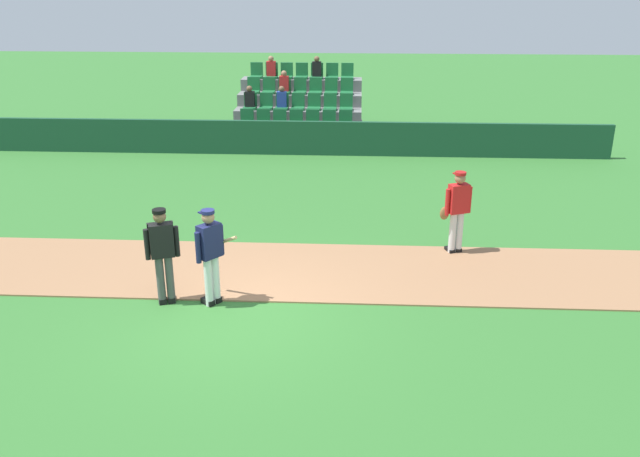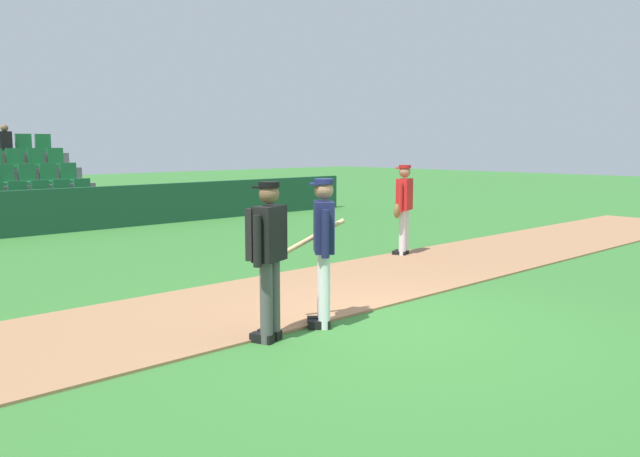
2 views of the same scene
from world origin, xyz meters
TOP-DOWN VIEW (x-y plane):
  - ground_plane at (0.00, 0.00)m, footprint 80.00×80.00m
  - infield_dirt_path at (0.00, 1.86)m, footprint 28.00×2.71m
  - dugout_fence at (0.00, 10.80)m, footprint 20.00×0.16m
  - stadium_bleachers at (-0.01, 13.11)m, footprint 4.45×3.80m
  - batter_navy_jersey at (-0.47, 0.43)m, footprint 0.76×0.67m
  - umpire_home_plate at (-1.30, 0.43)m, footprint 0.56×0.41m
  - runner_red_jersey at (4.08, 2.94)m, footprint 0.66×0.40m

SIDE VIEW (x-z plane):
  - ground_plane at x=0.00m, z-range 0.00..0.00m
  - infield_dirt_path at x=0.00m, z-range 0.00..0.03m
  - dugout_fence at x=0.00m, z-range 0.00..1.09m
  - stadium_bleachers at x=-0.01m, z-range -0.60..2.10m
  - runner_red_jersey at x=4.08m, z-range 0.08..1.84m
  - batter_navy_jersey at x=-0.47m, z-range 0.09..1.85m
  - umpire_home_plate at x=-1.30m, z-range 0.12..1.88m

